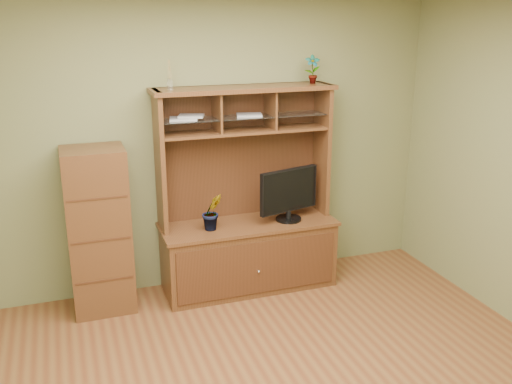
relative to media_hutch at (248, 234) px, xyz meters
name	(u,v)px	position (x,y,z in m)	size (l,w,h in m)	color
room	(283,213)	(-0.35, -1.73, 0.83)	(4.54, 4.04, 2.74)	brown
media_hutch	(248,234)	(0.00, 0.00, 0.00)	(1.66, 0.61, 1.90)	#442613
monitor	(289,194)	(0.38, -0.08, 0.39)	(0.62, 0.24, 0.50)	black
orchid_plant	(212,212)	(-0.36, -0.08, 0.30)	(0.19, 0.15, 0.34)	#2E511C
top_plant	(313,69)	(0.66, 0.08, 1.51)	(0.14, 0.09, 0.26)	#426D26
reed_diffuser	(170,78)	(-0.66, 0.08, 1.48)	(0.05, 0.05, 0.25)	silver
magazines	(208,117)	(-0.34, 0.08, 1.13)	(0.87, 0.23, 0.04)	#AAAAAF
side_cabinet	(99,231)	(-1.35, 0.02, 0.20)	(0.52, 0.47, 1.45)	#442613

